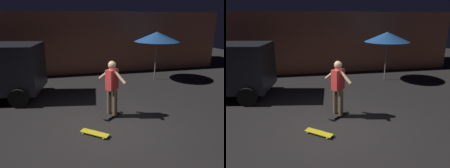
{
  "view_description": "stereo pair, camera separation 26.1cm",
  "coord_description": "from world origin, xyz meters",
  "views": [
    {
      "loc": [
        -1.18,
        -5.1,
        2.92
      ],
      "look_at": [
        0.2,
        0.76,
        1.05
      ],
      "focal_mm": 34.24,
      "sensor_mm": 36.0,
      "label": 1
    },
    {
      "loc": [
        -0.93,
        -5.16,
        2.92
      ],
      "look_at": [
        0.2,
        0.76,
        1.05
      ],
      "focal_mm": 34.24,
      "sensor_mm": 36.0,
      "label": 2
    }
  ],
  "objects": [
    {
      "name": "ground_plane",
      "position": [
        0.0,
        0.0,
        0.0
      ],
      "size": [
        28.0,
        28.0,
        0.0
      ],
      "primitive_type": "plane",
      "color": "black"
    },
    {
      "name": "patio_umbrella",
      "position": [
        3.21,
        4.36,
        2.07
      ],
      "size": [
        2.1,
        2.1,
        2.3
      ],
      "color": "slate",
      "rests_on": "ground_plane"
    },
    {
      "name": "skateboard_ridden",
      "position": [
        0.2,
        0.76,
        0.06
      ],
      "size": [
        0.72,
        0.66,
        0.07
      ],
      "color": "black",
      "rests_on": "ground_plane"
    },
    {
      "name": "skater",
      "position": [
        0.2,
        0.76,
        1.04
      ],
      "size": [
        0.7,
        0.81,
        1.67
      ],
      "color": "brown",
      "rests_on": "skateboard_ridden"
    },
    {
      "name": "low_building",
      "position": [
        0.98,
        8.16,
        1.62
      ],
      "size": [
        13.74,
        3.76,
        3.24
      ],
      "color": "#B76B4C",
      "rests_on": "ground_plane"
    },
    {
      "name": "skateboard_spare",
      "position": [
        -0.5,
        -0.22,
        0.06
      ],
      "size": [
        0.74,
        0.64,
        0.07
      ],
      "color": "gold",
      "rests_on": "ground_plane"
    }
  ]
}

